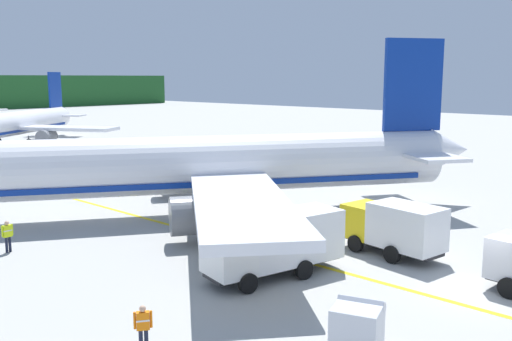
# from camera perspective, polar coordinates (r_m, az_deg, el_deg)

# --- Properties ---
(airliner_foreground) EXTENTS (36.38, 31.00, 11.90)m
(airliner_foreground) POSITION_cam_1_polar(r_m,az_deg,el_deg) (37.56, -6.58, 0.43)
(airliner_foreground) COLOR white
(airliner_foreground) RESTS_ON ground
(airliner_mid_apron) EXTENTS (30.39, 25.92, 10.02)m
(airliner_mid_apron) POSITION_cam_1_polar(r_m,az_deg,el_deg) (83.45, -23.60, 4.23)
(airliner_mid_apron) COLOR white
(airliner_mid_apron) RESTS_ON ground
(service_truck_fuel) EXTENTS (7.11, 3.73, 2.94)m
(service_truck_fuel) POSITION_cam_1_polar(r_m,az_deg,el_deg) (26.49, 2.08, -7.23)
(service_truck_fuel) COLOR white
(service_truck_fuel) RESTS_ON ground
(service_truck_baggage) EXTENTS (3.03, 5.66, 2.80)m
(service_truck_baggage) POSITION_cam_1_polar(r_m,az_deg,el_deg) (30.36, 13.67, -5.48)
(service_truck_baggage) COLOR yellow
(service_truck_baggage) RESTS_ON ground
(cargo_container_mid) EXTENTS (2.17, 2.17, 2.07)m
(cargo_container_mid) POSITION_cam_1_polar(r_m,az_deg,el_deg) (19.34, 10.15, -15.89)
(cargo_container_mid) COLOR #333338
(cargo_container_mid) RESTS_ON ground
(crew_marshaller) EXTENTS (0.63, 0.24, 1.71)m
(crew_marshaller) POSITION_cam_1_polar(r_m,az_deg,el_deg) (32.85, -23.76, -5.86)
(crew_marshaller) COLOR #191E33
(crew_marshaller) RESTS_ON ground
(crew_loader_left) EXTENTS (0.53, 0.45, 1.68)m
(crew_loader_left) POSITION_cam_1_polar(r_m,az_deg,el_deg) (20.00, -11.31, -15.01)
(crew_loader_left) COLOR #191E33
(crew_loader_left) RESTS_ON ground
(apron_guide_line) EXTENTS (0.30, 60.00, 0.01)m
(apron_guide_line) POSITION_cam_1_polar(r_m,az_deg,el_deg) (33.28, -4.34, -6.68)
(apron_guide_line) COLOR yellow
(apron_guide_line) RESTS_ON ground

